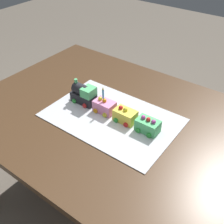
{
  "coord_description": "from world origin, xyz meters",
  "views": [
    {
      "loc": [
        0.6,
        -0.83,
        1.55
      ],
      "look_at": [
        0.0,
        -0.02,
        0.77
      ],
      "focal_mm": 44.63,
      "sensor_mm": 36.0,
      "label": 1
    }
  ],
  "objects_px": {
    "cake_car_hopper_bubblegum": "(105,106)",
    "cake_car_gondola_mint_green": "(148,125)",
    "cake_locomotive": "(84,94)",
    "birthday_candle": "(103,93)",
    "cake_car_flatbed_lemon": "(125,115)",
    "dining_table": "(114,133)"
  },
  "relations": [
    {
      "from": "cake_locomotive",
      "to": "cake_car_flatbed_lemon",
      "type": "height_order",
      "value": "cake_locomotive"
    },
    {
      "from": "cake_locomotive",
      "to": "cake_car_flatbed_lemon",
      "type": "xyz_separation_m",
      "value": [
        0.25,
        0.0,
        -0.02
      ]
    },
    {
      "from": "cake_car_hopper_bubblegum",
      "to": "cake_car_gondola_mint_green",
      "type": "bearing_deg",
      "value": 0.0
    },
    {
      "from": "cake_locomotive",
      "to": "birthday_candle",
      "type": "bearing_deg",
      "value": 0.0
    },
    {
      "from": "cake_car_hopper_bubblegum",
      "to": "cake_car_flatbed_lemon",
      "type": "height_order",
      "value": "same"
    },
    {
      "from": "cake_car_flatbed_lemon",
      "to": "cake_car_gondola_mint_green",
      "type": "bearing_deg",
      "value": 0.0
    },
    {
      "from": "birthday_candle",
      "to": "cake_car_hopper_bubblegum",
      "type": "bearing_deg",
      "value": 0.0
    },
    {
      "from": "cake_locomotive",
      "to": "cake_car_gondola_mint_green",
      "type": "bearing_deg",
      "value": 0.0
    },
    {
      "from": "dining_table",
      "to": "cake_locomotive",
      "type": "distance_m",
      "value": 0.24
    },
    {
      "from": "cake_car_gondola_mint_green",
      "to": "birthday_candle",
      "type": "relative_size",
      "value": 1.65
    },
    {
      "from": "cake_car_flatbed_lemon",
      "to": "cake_car_hopper_bubblegum",
      "type": "bearing_deg",
      "value": 180.0
    },
    {
      "from": "cake_car_hopper_bubblegum",
      "to": "birthday_candle",
      "type": "bearing_deg",
      "value": -180.0
    },
    {
      "from": "cake_car_flatbed_lemon",
      "to": "birthday_candle",
      "type": "distance_m",
      "value": 0.14
    },
    {
      "from": "dining_table",
      "to": "birthday_candle",
      "type": "height_order",
      "value": "birthday_candle"
    },
    {
      "from": "cake_car_hopper_bubblegum",
      "to": "birthday_candle",
      "type": "height_order",
      "value": "birthday_candle"
    },
    {
      "from": "cake_locomotive",
      "to": "cake_car_hopper_bubblegum",
      "type": "distance_m",
      "value": 0.13
    },
    {
      "from": "dining_table",
      "to": "birthday_candle",
      "type": "bearing_deg",
      "value": 178.8
    },
    {
      "from": "cake_locomotive",
      "to": "cake_car_hopper_bubblegum",
      "type": "bearing_deg",
      "value": 0.0
    },
    {
      "from": "cake_car_hopper_bubblegum",
      "to": "cake_car_gondola_mint_green",
      "type": "height_order",
      "value": "same"
    },
    {
      "from": "cake_car_gondola_mint_green",
      "to": "birthday_candle",
      "type": "xyz_separation_m",
      "value": [
        -0.24,
        -0.0,
        0.07
      ]
    },
    {
      "from": "cake_car_hopper_bubblegum",
      "to": "cake_car_gondola_mint_green",
      "type": "xyz_separation_m",
      "value": [
        0.24,
        0.0,
        0.0
      ]
    },
    {
      "from": "cake_locomotive",
      "to": "cake_car_flatbed_lemon",
      "type": "relative_size",
      "value": 1.4
    }
  ]
}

